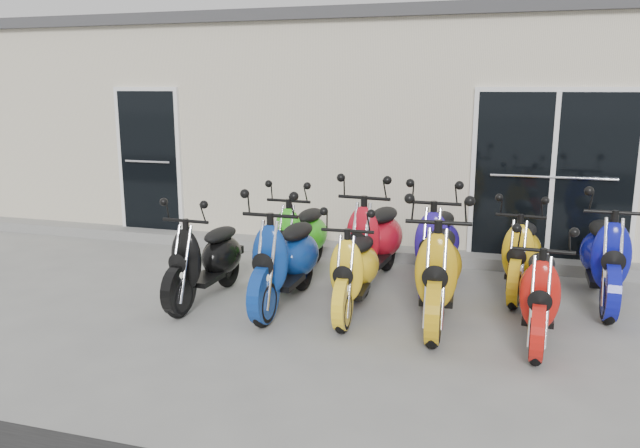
# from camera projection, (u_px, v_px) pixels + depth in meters

# --- Properties ---
(ground) EXTENTS (80.00, 80.00, 0.00)m
(ground) POSITION_uv_depth(u_px,v_px,m) (304.00, 302.00, 6.85)
(ground) COLOR gray
(ground) RESTS_ON ground
(building) EXTENTS (14.00, 6.00, 3.20)m
(building) POSITION_uv_depth(u_px,v_px,m) (393.00, 127.00, 11.36)
(building) COLOR beige
(building) RESTS_ON ground
(roof_cap) EXTENTS (14.20, 6.20, 0.16)m
(roof_cap) POSITION_uv_depth(u_px,v_px,m) (395.00, 31.00, 11.00)
(roof_cap) COLOR #3F3F42
(roof_cap) RESTS_ON building
(front_step) EXTENTS (14.00, 0.40, 0.15)m
(front_step) POSITION_uv_depth(u_px,v_px,m) (349.00, 250.00, 8.72)
(front_step) COLOR gray
(front_step) RESTS_ON ground
(door_left) EXTENTS (1.07, 0.08, 2.22)m
(door_left) POSITION_uv_depth(u_px,v_px,m) (149.00, 157.00, 9.51)
(door_left) COLOR black
(door_left) RESTS_ON front_step
(door_right) EXTENTS (2.02, 0.08, 2.22)m
(door_right) POSITION_uv_depth(u_px,v_px,m) (553.00, 172.00, 7.87)
(door_right) COLOR black
(door_right) RESTS_ON front_step
(scooter_front_black) EXTENTS (0.66, 1.66, 1.21)m
(scooter_front_black) POSITION_uv_depth(u_px,v_px,m) (205.00, 247.00, 6.77)
(scooter_front_black) COLOR black
(scooter_front_black) RESTS_ON ground
(scooter_front_blue) EXTENTS (0.67, 1.81, 1.34)m
(scooter_front_blue) POSITION_uv_depth(u_px,v_px,m) (285.00, 246.00, 6.58)
(scooter_front_blue) COLOR navy
(scooter_front_blue) RESTS_ON ground
(scooter_front_orange_a) EXTENTS (0.65, 1.64, 1.19)m
(scooter_front_orange_a) POSITION_uv_depth(u_px,v_px,m) (355.00, 258.00, 6.38)
(scooter_front_orange_a) COLOR yellow
(scooter_front_orange_a) RESTS_ON ground
(scooter_front_orange_b) EXTENTS (0.78, 1.90, 1.38)m
(scooter_front_orange_b) POSITION_uv_depth(u_px,v_px,m) (439.00, 256.00, 6.11)
(scooter_front_orange_b) COLOR gold
(scooter_front_orange_b) RESTS_ON ground
(scooter_front_red) EXTENTS (0.66, 1.63, 1.18)m
(scooter_front_red) POSITION_uv_depth(u_px,v_px,m) (541.00, 280.00, 5.68)
(scooter_front_red) COLOR red
(scooter_front_red) RESTS_ON ground
(scooter_back_green) EXTENTS (0.67, 1.71, 1.25)m
(scooter_back_green) POSITION_uv_depth(u_px,v_px,m) (300.00, 226.00, 7.71)
(scooter_back_green) COLOR green
(scooter_back_green) RESTS_ON ground
(scooter_back_red) EXTENTS (0.83, 1.92, 1.38)m
(scooter_back_red) POSITION_uv_depth(u_px,v_px,m) (374.00, 227.00, 7.34)
(scooter_back_red) COLOR #B51020
(scooter_back_red) RESTS_ON ground
(scooter_back_blue) EXTENTS (0.70, 1.84, 1.35)m
(scooter_back_blue) POSITION_uv_depth(u_px,v_px,m) (437.00, 232.00, 7.15)
(scooter_back_blue) COLOR #271695
(scooter_back_blue) RESTS_ON ground
(scooter_back_yellow) EXTENTS (0.77, 1.69, 1.21)m
(scooter_back_yellow) POSITION_uv_depth(u_px,v_px,m) (522.00, 242.00, 7.00)
(scooter_back_yellow) COLOR gold
(scooter_back_yellow) RESTS_ON ground
(scooter_back_extra) EXTENTS (0.70, 1.84, 1.35)m
(scooter_back_extra) POSITION_uv_depth(u_px,v_px,m) (606.00, 243.00, 6.65)
(scooter_back_extra) COLOR #0E129A
(scooter_back_extra) RESTS_ON ground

